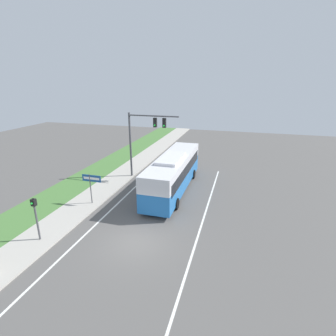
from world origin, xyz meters
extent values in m
plane|color=#565451|center=(0.00, 0.00, 0.00)|extent=(80.00, 80.00, 0.00)
cube|color=#ADA89E|center=(-6.20, 0.00, 0.06)|extent=(2.80, 80.00, 0.12)
cube|color=#477538|center=(-9.40, 0.00, 0.05)|extent=(3.60, 80.00, 0.10)
cube|color=silver|center=(-3.60, 0.00, 0.00)|extent=(0.14, 30.00, 0.01)
cube|color=silver|center=(3.60, 0.00, 0.00)|extent=(0.14, 30.00, 0.01)
cube|color=#236BB7|center=(0.11, 8.54, 1.14)|extent=(2.48, 11.47, 1.57)
cube|color=silver|center=(0.11, 8.54, 2.56)|extent=(2.48, 11.47, 1.28)
cube|color=black|center=(0.11, 8.54, 2.12)|extent=(2.52, 10.55, 0.97)
cube|color=silver|center=(0.11, 7.68, 3.33)|extent=(1.73, 4.01, 0.24)
cylinder|color=black|center=(-1.08, 12.09, 0.46)|extent=(0.28, 0.91, 0.91)
cylinder|color=black|center=(1.30, 12.09, 0.46)|extent=(0.28, 0.91, 0.91)
cylinder|color=black|center=(-1.08, 4.98, 0.46)|extent=(0.28, 0.91, 0.91)
cylinder|color=black|center=(1.30, 4.98, 0.46)|extent=(0.28, 0.91, 0.91)
cylinder|color=#4C4C51|center=(-5.05, 10.81, 3.34)|extent=(0.20, 0.20, 6.69)
cylinder|color=#4C4C51|center=(-2.53, 10.81, 6.44)|extent=(5.04, 0.14, 0.14)
cube|color=black|center=(-2.36, 10.81, 5.82)|extent=(0.32, 0.28, 0.90)
sphere|color=#1ED838|center=(-2.36, 10.63, 5.57)|extent=(0.18, 0.18, 0.18)
cube|color=black|center=(-1.44, 10.81, 5.82)|extent=(0.32, 0.28, 0.90)
sphere|color=#1ED838|center=(-1.44, 10.63, 5.57)|extent=(0.18, 0.18, 0.18)
cylinder|color=#4C4C51|center=(-5.95, -1.60, 1.45)|extent=(0.12, 0.12, 2.91)
cube|color=black|center=(-5.95, -1.60, 2.69)|extent=(0.28, 0.24, 0.44)
sphere|color=#1ED838|center=(-5.95, -1.75, 2.69)|extent=(0.14, 0.14, 0.14)
cylinder|color=#4C4C51|center=(-5.57, 3.89, 1.31)|extent=(0.08, 0.08, 2.62)
cube|color=#19478C|center=(-5.41, 3.89, 2.29)|extent=(1.65, 0.03, 0.56)
cube|color=white|center=(-5.41, 3.87, 2.29)|extent=(1.40, 0.01, 0.20)
camera|label=1|loc=(5.81, -13.09, 9.70)|focal=28.00mm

